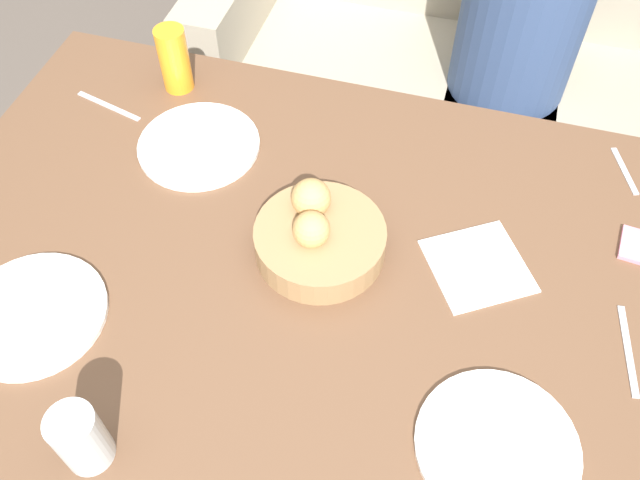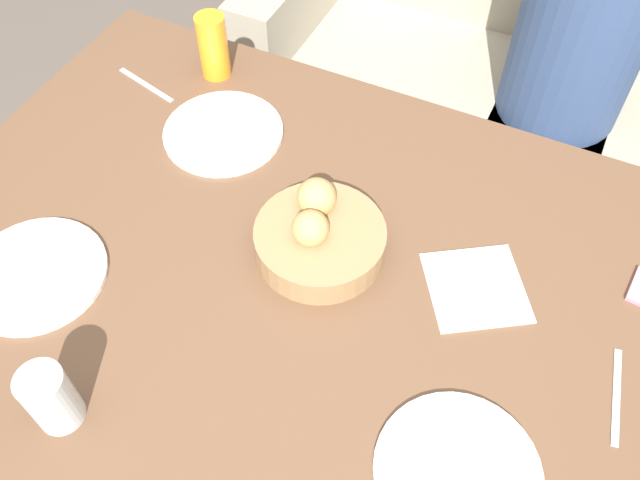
{
  "view_description": "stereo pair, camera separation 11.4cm",
  "coord_description": "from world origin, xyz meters",
  "px_view_note": "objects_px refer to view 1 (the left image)",
  "views": [
    {
      "loc": [
        0.2,
        -0.61,
        1.66
      ],
      "look_at": [
        0.01,
        0.06,
        0.75
      ],
      "focal_mm": 38.0,
      "sensor_mm": 36.0,
      "label": 1
    },
    {
      "loc": [
        0.31,
        -0.57,
        1.66
      ],
      "look_at": [
        0.01,
        0.06,
        0.75
      ],
      "focal_mm": 38.0,
      "sensor_mm": 36.0,
      "label": 2
    }
  ],
  "objects_px": {
    "seated_person": "(509,67)",
    "knife_silver": "(628,350)",
    "water_tumbler": "(80,438)",
    "spoon_coffee": "(625,171)",
    "plate_near_left": "(33,314)",
    "fork_silver": "(109,106)",
    "plate_near_right": "(497,446)",
    "plate_far_center": "(199,145)",
    "bread_basket": "(318,236)",
    "juice_glass": "(174,59)",
    "couch": "(456,77)",
    "napkin": "(478,266)"
  },
  "relations": [
    {
      "from": "juice_glass",
      "to": "knife_silver",
      "type": "relative_size",
      "value": 0.86
    },
    {
      "from": "plate_far_center",
      "to": "spoon_coffee",
      "type": "height_order",
      "value": "plate_far_center"
    },
    {
      "from": "water_tumbler",
      "to": "knife_silver",
      "type": "bearing_deg",
      "value": 27.54
    },
    {
      "from": "water_tumbler",
      "to": "fork_silver",
      "type": "height_order",
      "value": "water_tumbler"
    },
    {
      "from": "seated_person",
      "to": "plate_near_left",
      "type": "xyz_separation_m",
      "value": [
        -0.68,
        -1.13,
        0.21
      ]
    },
    {
      "from": "water_tumbler",
      "to": "spoon_coffee",
      "type": "height_order",
      "value": "water_tumbler"
    },
    {
      "from": "water_tumbler",
      "to": "spoon_coffee",
      "type": "distance_m",
      "value": 1.05
    },
    {
      "from": "plate_far_center",
      "to": "napkin",
      "type": "xyz_separation_m",
      "value": [
        0.56,
        -0.13,
        -0.0
      ]
    },
    {
      "from": "couch",
      "to": "plate_far_center",
      "type": "distance_m",
      "value": 1.03
    },
    {
      "from": "bread_basket",
      "to": "plate_near_right",
      "type": "height_order",
      "value": "bread_basket"
    },
    {
      "from": "plate_near_right",
      "to": "fork_silver",
      "type": "xyz_separation_m",
      "value": [
        -0.86,
        0.5,
        -0.0
      ]
    },
    {
      "from": "couch",
      "to": "seated_person",
      "type": "distance_m",
      "value": 0.27
    },
    {
      "from": "juice_glass",
      "to": "fork_silver",
      "type": "height_order",
      "value": "juice_glass"
    },
    {
      "from": "plate_near_right",
      "to": "spoon_coffee",
      "type": "height_order",
      "value": "plate_near_right"
    },
    {
      "from": "bread_basket",
      "to": "knife_silver",
      "type": "distance_m",
      "value": 0.52
    },
    {
      "from": "seated_person",
      "to": "bread_basket",
      "type": "relative_size",
      "value": 5.29
    },
    {
      "from": "knife_silver",
      "to": "fork_silver",
      "type": "bearing_deg",
      "value": 164.53
    },
    {
      "from": "plate_far_center",
      "to": "napkin",
      "type": "distance_m",
      "value": 0.58
    },
    {
      "from": "couch",
      "to": "bread_basket",
      "type": "distance_m",
      "value": 1.11
    },
    {
      "from": "juice_glass",
      "to": "water_tumbler",
      "type": "xyz_separation_m",
      "value": [
        0.19,
        -0.76,
        -0.01
      ]
    },
    {
      "from": "bread_basket",
      "to": "water_tumbler",
      "type": "bearing_deg",
      "value": -115.5
    },
    {
      "from": "knife_silver",
      "to": "napkin",
      "type": "bearing_deg",
      "value": 159.09
    },
    {
      "from": "plate_near_right",
      "to": "plate_far_center",
      "type": "xyz_separation_m",
      "value": [
        -0.63,
        0.44,
        0.0
      ]
    },
    {
      "from": "bread_basket",
      "to": "juice_glass",
      "type": "distance_m",
      "value": 0.52
    },
    {
      "from": "couch",
      "to": "water_tumbler",
      "type": "distance_m",
      "value": 1.56
    },
    {
      "from": "bread_basket",
      "to": "plate_near_left",
      "type": "xyz_separation_m",
      "value": [
        -0.4,
        -0.26,
        -0.03
      ]
    },
    {
      "from": "couch",
      "to": "plate_near_left",
      "type": "height_order",
      "value": "couch"
    },
    {
      "from": "juice_glass",
      "to": "bread_basket",
      "type": "bearing_deg",
      "value": -39.38
    },
    {
      "from": "plate_far_center",
      "to": "water_tumbler",
      "type": "bearing_deg",
      "value": -81.95
    },
    {
      "from": "plate_near_left",
      "to": "napkin",
      "type": "height_order",
      "value": "plate_near_left"
    },
    {
      "from": "bread_basket",
      "to": "knife_silver",
      "type": "bearing_deg",
      "value": -6.22
    },
    {
      "from": "seated_person",
      "to": "spoon_coffee",
      "type": "xyz_separation_m",
      "value": [
        0.23,
        -0.53,
        0.21
      ]
    },
    {
      "from": "fork_silver",
      "to": "water_tumbler",
      "type": "bearing_deg",
      "value": -65.02
    },
    {
      "from": "knife_silver",
      "to": "napkin",
      "type": "height_order",
      "value": "napkin"
    },
    {
      "from": "fork_silver",
      "to": "couch",
      "type": "bearing_deg",
      "value": 50.2
    },
    {
      "from": "plate_far_center",
      "to": "napkin",
      "type": "bearing_deg",
      "value": -13.44
    },
    {
      "from": "water_tumbler",
      "to": "plate_near_right",
      "type": "bearing_deg",
      "value": 16.95
    },
    {
      "from": "bread_basket",
      "to": "couch",
      "type": "bearing_deg",
      "value": 82.17
    },
    {
      "from": "couch",
      "to": "juice_glass",
      "type": "bearing_deg",
      "value": -128.19
    },
    {
      "from": "plate_near_left",
      "to": "spoon_coffee",
      "type": "xyz_separation_m",
      "value": [
        0.91,
        0.59,
        -0.0
      ]
    },
    {
      "from": "fork_silver",
      "to": "napkin",
      "type": "distance_m",
      "value": 0.81
    },
    {
      "from": "seated_person",
      "to": "plate_far_center",
      "type": "bearing_deg",
      "value": -129.3
    },
    {
      "from": "seated_person",
      "to": "knife_silver",
      "type": "relative_size",
      "value": 7.37
    },
    {
      "from": "bread_basket",
      "to": "spoon_coffee",
      "type": "height_order",
      "value": "bread_basket"
    },
    {
      "from": "fork_silver",
      "to": "spoon_coffee",
      "type": "distance_m",
      "value": 1.03
    },
    {
      "from": "seated_person",
      "to": "spoon_coffee",
      "type": "relative_size",
      "value": 10.16
    },
    {
      "from": "plate_near_left",
      "to": "fork_silver",
      "type": "height_order",
      "value": "plate_near_left"
    },
    {
      "from": "plate_near_right",
      "to": "plate_far_center",
      "type": "height_order",
      "value": "same"
    },
    {
      "from": "seated_person",
      "to": "plate_near_left",
      "type": "distance_m",
      "value": 1.33
    },
    {
      "from": "knife_silver",
      "to": "napkin",
      "type": "relative_size",
      "value": 0.74
    }
  ]
}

